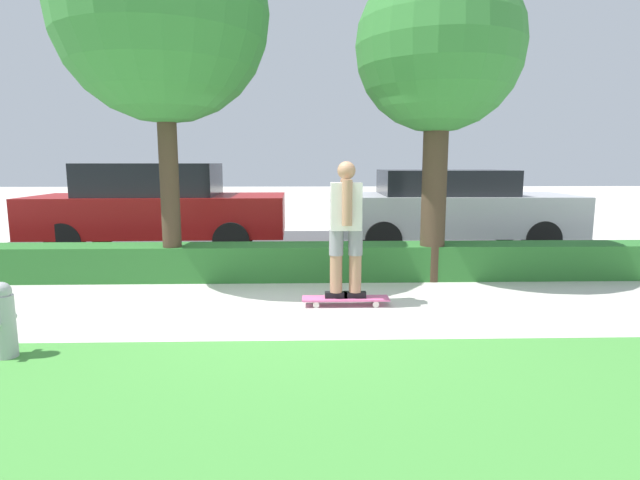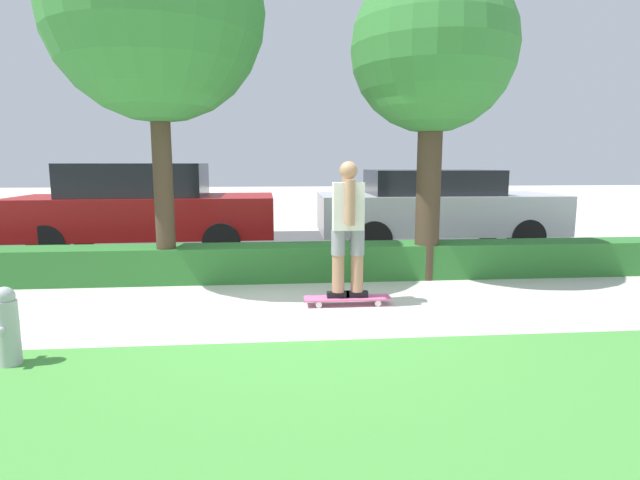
{
  "view_description": "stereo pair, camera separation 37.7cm",
  "coord_description": "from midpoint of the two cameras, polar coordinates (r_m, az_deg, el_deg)",
  "views": [
    {
      "loc": [
        0.02,
        -5.51,
        1.67
      ],
      "look_at": [
        0.19,
        0.6,
        0.72
      ],
      "focal_mm": 28.0,
      "sensor_mm": 36.0,
      "label": 1
    },
    {
      "loc": [
        -0.36,
        -5.48,
        1.67
      ],
      "look_at": [
        0.19,
        0.6,
        0.72
      ],
      "focal_mm": 28.0,
      "sensor_mm": 36.0,
      "label": 2
    }
  ],
  "objects": [
    {
      "name": "grass_lawn_strip",
      "position": [
        3.0,
        -1.21,
        -24.83
      ],
      "size": [
        12.6,
        4.0,
        0.01
      ],
      "color": "#47933D",
      "rests_on": "ground_plane"
    },
    {
      "name": "skater_person",
      "position": [
        5.77,
        1.35,
        1.58
      ],
      "size": [
        0.48,
        0.41,
        1.59
      ],
      "color": "black",
      "rests_on": "skateboard"
    },
    {
      "name": "ground_plane",
      "position": [
        5.75,
        -3.29,
        -8.08
      ],
      "size": [
        60.0,
        60.0,
        0.0
      ],
      "primitive_type": "plane",
      "color": "beige"
    },
    {
      "name": "parked_car_middle",
      "position": [
        10.01,
        11.98,
        3.7
      ],
      "size": [
        4.62,
        1.96,
        1.53
      ],
      "rotation": [
        0.0,
        0.0,
        -0.02
      ],
      "color": "#B7B7BC",
      "rests_on": "ground_plane"
    },
    {
      "name": "parked_car_front",
      "position": [
        9.9,
        -20.46,
        3.51
      ],
      "size": [
        4.71,
        1.88,
        1.66
      ],
      "rotation": [
        0.0,
        0.0,
        0.02
      ],
      "color": "maroon",
      "rests_on": "ground_plane"
    },
    {
      "name": "tree_near",
      "position": [
        7.41,
        -19.86,
        23.32
      ],
      "size": [
        2.82,
        2.82,
        5.02
      ],
      "color": "#423323",
      "rests_on": "ground_plane"
    },
    {
      "name": "hedge_row",
      "position": [
        7.24,
        -3.73,
        -2.5
      ],
      "size": [
        12.6,
        0.6,
        0.5
      ],
      "color": "#2D702D",
      "rests_on": "ground_plane"
    },
    {
      "name": "fire_hydrant",
      "position": [
        4.99,
        -34.04,
        -8.21
      ],
      "size": [
        0.18,
        0.29,
        0.67
      ],
      "color": "#ADADB2",
      "rests_on": "ground_plane"
    },
    {
      "name": "street_asphalt",
      "position": [
        9.84,
        -4.1,
        -0.95
      ],
      "size": [
        12.6,
        5.0,
        0.01
      ],
      "color": "#474749",
      "rests_on": "ground_plane"
    },
    {
      "name": "tree_mid",
      "position": [
        7.39,
        11.27,
        20.29
      ],
      "size": [
        2.26,
        2.26,
        4.34
      ],
      "color": "#423323",
      "rests_on": "ground_plane"
    },
    {
      "name": "skateboard",
      "position": [
        5.94,
        1.32,
        -6.72
      ],
      "size": [
        1.02,
        0.24,
        0.09
      ],
      "color": "#DB5B93",
      "rests_on": "ground_plane"
    }
  ]
}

